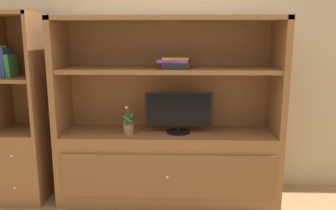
{
  "coord_description": "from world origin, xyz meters",
  "views": [
    {
      "loc": [
        0.08,
        -2.42,
        1.44
      ],
      "look_at": [
        0.0,
        0.35,
        0.87
      ],
      "focal_mm": 35.85,
      "sensor_mm": 36.0,
      "label": 1
    }
  ],
  "objects": [
    {
      "name": "bookshelf_tall",
      "position": [
        -1.29,
        0.41,
        0.55
      ],
      "size": [
        0.41,
        0.49,
        1.64
      ],
      "color": "brown",
      "rests_on": "ground_plane"
    },
    {
      "name": "magazine_stack",
      "position": [
        0.05,
        0.4,
        1.22
      ],
      "size": [
        0.28,
        0.35,
        0.09
      ],
      "color": "black",
      "rests_on": "media_console"
    },
    {
      "name": "potted_plant",
      "position": [
        -0.34,
        0.33,
        0.67
      ],
      "size": [
        0.09,
        0.1,
        0.26
      ],
      "color": "#8C7251",
      "rests_on": "media_console"
    },
    {
      "name": "painted_rear_wall",
      "position": [
        0.0,
        0.75,
        1.4
      ],
      "size": [
        6.0,
        0.1,
        2.8
      ],
      "primitive_type": "cube",
      "color": "tan",
      "rests_on": "ground_plane"
    },
    {
      "name": "tv_monitor",
      "position": [
        0.09,
        0.38,
        0.81
      ],
      "size": [
        0.58,
        0.21,
        0.35
      ],
      "color": "black",
      "rests_on": "media_console"
    },
    {
      "name": "upright_book_row",
      "position": [
        -1.38,
        0.4,
        1.22
      ],
      "size": [
        0.12,
        0.18,
        0.27
      ],
      "color": "silver",
      "rests_on": "bookshelf_tall"
    },
    {
      "name": "media_console",
      "position": [
        0.0,
        0.41,
        0.49
      ],
      "size": [
        1.9,
        0.51,
        1.6
      ],
      "color": "brown",
      "rests_on": "ground_plane"
    }
  ]
}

